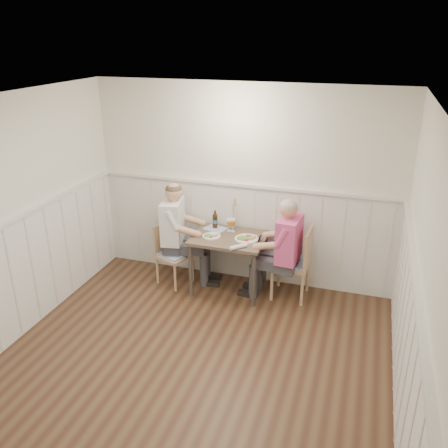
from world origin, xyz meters
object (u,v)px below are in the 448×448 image
chair_left (171,251)px  beer_bottle (215,220)px  chair_right (296,260)px  grass_vase (232,214)px  dining_table (229,244)px  diner_cream (177,241)px  man_in_pink (285,259)px

chair_left → beer_bottle: bearing=25.2°
chair_right → grass_vase: bearing=167.1°
dining_table → diner_cream: (-0.72, 0.02, -0.06)m
man_in_pink → grass_vase: size_ratio=3.09×
man_in_pink → beer_bottle: (-0.98, 0.26, 0.29)m
dining_table → diner_cream: 0.73m
beer_bottle → grass_vase: size_ratio=0.54×
dining_table → chair_left: 0.81m
dining_table → diner_cream: size_ratio=0.66×
diner_cream → beer_bottle: bearing=23.2°
man_in_pink → chair_right: bearing=44.0°
chair_left → beer_bottle: 0.72m
chair_left → man_in_pink: man_in_pink is taller
chair_left → beer_bottle: beer_bottle is taller
man_in_pink → beer_bottle: man_in_pink is taller
beer_bottle → grass_vase: grass_vase is taller
grass_vase → diner_cream: bearing=-159.3°
chair_left → man_in_pink: 1.52m
chair_right → beer_bottle: bearing=172.6°
chair_right → grass_vase: size_ratio=2.12×
beer_bottle → chair_right: bearing=-7.4°
beer_bottle → man_in_pink: bearing=-14.9°
chair_left → grass_vase: (0.75, 0.31, 0.50)m
beer_bottle → chair_left: bearing=-154.8°
grass_vase → man_in_pink: bearing=-22.8°
dining_table → beer_bottle: size_ratio=3.82×
chair_right → beer_bottle: (-1.11, 0.14, 0.35)m
beer_bottle → grass_vase: bearing=15.1°
diner_cream → dining_table: bearing=-1.5°
man_in_pink → diner_cream: bearing=177.6°
diner_cream → chair_left: bearing=-141.8°
chair_right → dining_table: bearing=-174.9°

